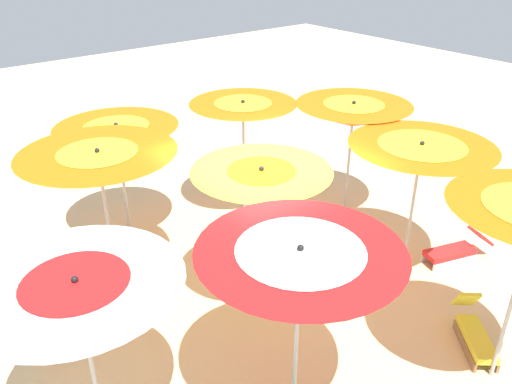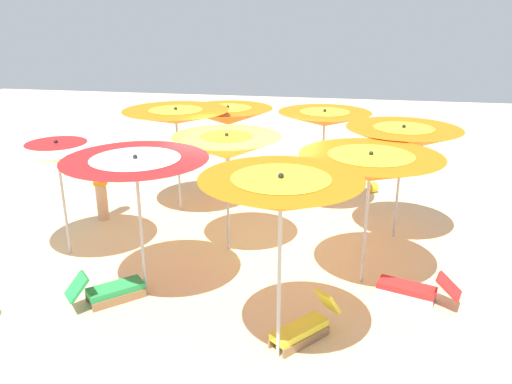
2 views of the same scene
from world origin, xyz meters
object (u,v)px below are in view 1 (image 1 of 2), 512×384
beach_umbrella_7 (300,262)px  beach_umbrella_0 (353,115)px  beach_umbrella_2 (117,137)px  beach_ball (253,166)px  beach_umbrella_8 (78,297)px  beach_umbrella_4 (261,184)px  beachgoer_0 (31,301)px  lounger_1 (475,334)px  beach_umbrella_1 (243,111)px  lounger_2 (454,251)px  beach_umbrella_5 (99,162)px  beach_umbrella_3 (420,157)px

beach_umbrella_7 → beach_umbrella_0: bearing=35.7°
beach_umbrella_2 → beach_ball: size_ratio=7.95×
beach_umbrella_2 → beach_umbrella_8: bearing=-120.2°
beach_umbrella_4 → beach_umbrella_7: (-0.96, -1.80, 0.10)m
beach_umbrella_4 → beach_umbrella_8: 2.97m
beach_umbrella_4 → beachgoer_0: beach_umbrella_4 is taller
lounger_1 → beach_umbrella_1: bearing=-138.9°
lounger_2 → beach_umbrella_0: bearing=-69.0°
beach_umbrella_4 → lounger_2: 3.93m
beach_umbrella_5 → beach_umbrella_8: 2.86m
beach_umbrella_0 → beach_umbrella_5: 4.73m
beachgoer_0 → beach_ball: bearing=175.9°
beach_umbrella_1 → lounger_2: (1.67, -3.75, -1.87)m
beach_umbrella_3 → beach_ball: (0.33, 4.56, -1.87)m
lounger_1 → lounger_2: bearing=170.1°
beachgoer_0 → beach_ball: (5.82, 2.80, -0.76)m
beach_umbrella_3 → lounger_1: size_ratio=2.15×
lounger_2 → beach_umbrella_4: bearing=-3.2°
beach_umbrella_7 → beach_ball: bearing=55.9°
beach_umbrella_8 → beach_umbrella_4: bearing=13.7°
beach_umbrella_1 → beach_umbrella_5: 3.21m
beach_umbrella_2 → lounger_1: beach_umbrella_2 is taller
beach_umbrella_1 → beach_umbrella_3: beach_umbrella_1 is taller
beach_umbrella_2 → beach_umbrella_8: 4.35m
beach_umbrella_8 → beachgoer_0: size_ratio=1.28×
beach_umbrella_2 → beach_umbrella_4: beach_umbrella_4 is taller
beachgoer_0 → beach_umbrella_0: bearing=152.0°
beach_umbrella_1 → beach_umbrella_5: bearing=-167.8°
beach_umbrella_3 → beach_umbrella_2: bearing=129.4°
beach_umbrella_3 → lounger_2: size_ratio=1.76×
beach_umbrella_5 → beach_umbrella_7: bearing=-80.8°
beach_umbrella_1 → lounger_1: (0.08, -5.08, -1.87)m
beach_umbrella_4 → beachgoer_0: 3.35m
beach_umbrella_7 → beach_umbrella_1: bearing=59.3°
beach_umbrella_1 → beach_umbrella_2: beach_umbrella_1 is taller
beach_umbrella_4 → beach_ball: bearing=53.2°
beach_umbrella_0 → beach_umbrella_7: beach_umbrella_7 is taller
beach_umbrella_8 → beachgoer_0: (-0.13, 1.66, -1.04)m
beach_umbrella_5 → lounger_2: bearing=-32.7°
lounger_2 → beach_umbrella_8: bearing=12.8°
beach_umbrella_2 → beach_umbrella_3: size_ratio=0.97×
lounger_2 → beach_umbrella_2: bearing=-29.5°
beach_umbrella_0 → beach_umbrella_7: bearing=-144.3°
beach_umbrella_5 → beach_umbrella_7: beach_umbrella_5 is taller
beach_umbrella_4 → beach_umbrella_8: (-2.89, -0.70, -0.06)m
beach_umbrella_7 → lounger_1: (2.63, -0.79, -1.90)m
beach_umbrella_2 → beach_umbrella_4: bearing=-77.2°
lounger_1 → beachgoer_0: (-4.68, 3.54, 0.70)m
beach_umbrella_4 → beach_umbrella_1: bearing=57.4°
beach_umbrella_4 → lounger_1: size_ratio=2.15×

